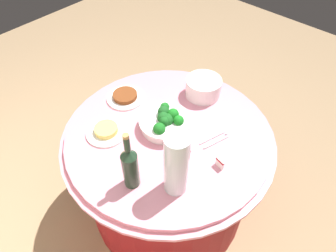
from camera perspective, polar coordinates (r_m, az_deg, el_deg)
name	(u,v)px	position (r m, az deg, el deg)	size (l,w,h in m)	color
ground_plane	(168,202)	(2.28, 0.00, -13.70)	(6.00, 6.00, 0.00)	#9E7F5B
buffet_table	(168,171)	(1.96, 0.00, -8.30)	(1.16, 1.16, 0.74)	maroon
broccoli_bowl	(166,121)	(1.67, -0.46, 0.84)	(0.28, 0.28, 0.12)	white
plate_stack	(203,87)	(1.87, 6.47, 7.03)	(0.21, 0.21, 0.11)	white
wine_bottle	(130,166)	(1.39, -6.93, -7.29)	(0.07, 0.07, 0.34)	#1E3523
decorative_fruit_vase	(176,166)	(1.34, 1.53, -7.25)	(0.11, 0.11, 0.34)	silver
serving_tongs	(215,139)	(1.66, 8.63, -2.44)	(0.09, 0.17, 0.01)	silver
food_plate_stir_fry	(125,97)	(1.88, -7.82, 5.33)	(0.22, 0.22, 0.04)	white
food_plate_noodles	(106,131)	(1.69, -11.18, -0.87)	(0.22, 0.22, 0.04)	white
label_placard_front	(219,163)	(1.53, 9.37, -6.72)	(0.05, 0.02, 0.05)	white
label_placard_mid	(187,150)	(1.56, 3.54, -4.42)	(0.05, 0.02, 0.05)	white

